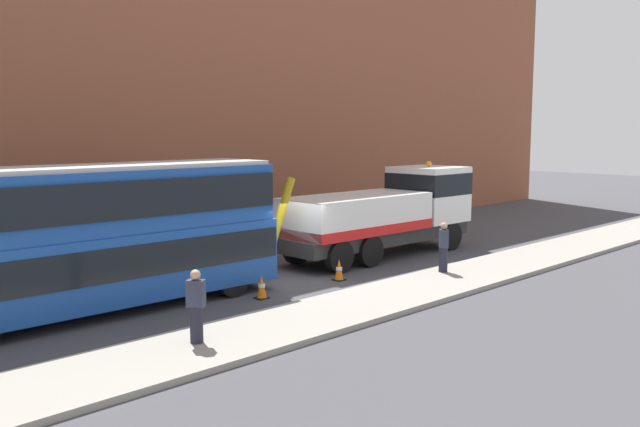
{
  "coord_description": "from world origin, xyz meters",
  "views": [
    {
      "loc": [
        -14.69,
        -16.73,
        5.04
      ],
      "look_at": [
        2.24,
        0.46,
        2.0
      ],
      "focal_mm": 38.04,
      "sensor_mm": 36.0,
      "label": 1
    }
  ],
  "objects": [
    {
      "name": "ground_plane",
      "position": [
        0.0,
        0.0,
        0.0
      ],
      "size": [
        120.0,
        120.0,
        0.0
      ],
      "primitive_type": "plane",
      "color": "#424247"
    },
    {
      "name": "near_kerb",
      "position": [
        0.0,
        -4.2,
        0.07
      ],
      "size": [
        60.0,
        2.8,
        0.15
      ],
      "primitive_type": "cube",
      "color": "gray",
      "rests_on": "ground_plane"
    },
    {
      "name": "building_facade",
      "position": [
        0.0,
        7.84,
        8.07
      ],
      "size": [
        60.0,
        1.5,
        16.0
      ],
      "color": "#935138",
      "rests_on": "ground_plane"
    },
    {
      "name": "recovery_tow_truck",
      "position": [
        5.93,
        0.45,
        1.76
      ],
      "size": [
        10.16,
        2.76,
        3.67
      ],
      "rotation": [
        0.0,
        0.0,
        -0.01
      ],
      "color": "#2D2D2D",
      "rests_on": "ground_plane"
    },
    {
      "name": "double_decker_bus",
      "position": [
        -6.44,
        0.46,
        2.23
      ],
      "size": [
        11.08,
        2.7,
        4.06
      ],
      "rotation": [
        0.0,
        0.0,
        -0.01
      ],
      "color": "#19479E",
      "rests_on": "ground_plane"
    },
    {
      "name": "pedestrian_onlooker",
      "position": [
        -6.14,
        -4.01,
        0.99
      ],
      "size": [
        0.45,
        0.48,
        1.71
      ],
      "rotation": [
        0.0,
        0.0,
        0.63
      ],
      "color": "#232333",
      "rests_on": "near_kerb"
    },
    {
      "name": "pedestrian_bystander",
      "position": [
        4.31,
        -3.45,
        0.99
      ],
      "size": [
        0.46,
        0.47,
        1.71
      ],
      "rotation": [
        0.0,
        0.0,
        2.4
      ],
      "color": "#232333",
      "rests_on": "near_kerb"
    },
    {
      "name": "traffic_cone_near_bus",
      "position": [
        -2.1,
        -1.47,
        0.34
      ],
      "size": [
        0.36,
        0.36,
        0.72
      ],
      "color": "orange",
      "rests_on": "ground_plane"
    },
    {
      "name": "traffic_cone_midway",
      "position": [
        1.3,
        -1.4,
        0.34
      ],
      "size": [
        0.36,
        0.36,
        0.72
      ],
      "color": "orange",
      "rests_on": "ground_plane"
    }
  ]
}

